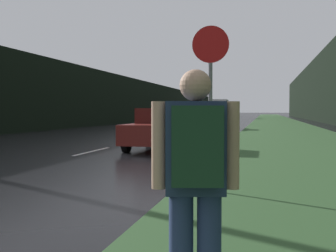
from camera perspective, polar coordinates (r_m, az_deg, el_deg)
grass_verge at (r=39.40m, az=15.10°, el=-0.01°), size 6.00×240.00×0.02m
lane_stripe_c at (r=14.79m, az=-10.21°, el=-3.38°), size 0.12×3.00×0.01m
lane_stripe_d at (r=21.38m, az=-2.79°, el=-1.67°), size 0.12×3.00×0.01m
lane_stripe_e at (r=28.17m, az=1.08°, el=-0.76°), size 0.12×3.00×0.01m
lane_stripe_f at (r=35.04m, az=3.45°, el=-0.21°), size 0.12×3.00×0.01m
treeline_far_side at (r=51.91m, az=-5.04°, el=3.41°), size 2.00×140.00×5.21m
treeline_near_side at (r=49.99m, az=21.64°, el=5.20°), size 2.00×140.00×8.50m
stop_sign at (r=7.28m, az=5.76°, el=4.55°), size 0.63×0.07×2.86m
hitchhiker_with_backpack at (r=2.78m, az=3.75°, el=-7.02°), size 0.57×0.47×1.68m
car_passing_near at (r=15.38m, az=-0.85°, el=-0.38°), size 1.89×4.77×1.49m
car_passing_far at (r=32.10m, az=6.41°, el=0.81°), size 1.86×4.26×1.36m
delivery_truck at (r=78.49m, az=7.20°, el=2.38°), size 2.60×7.60×3.44m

